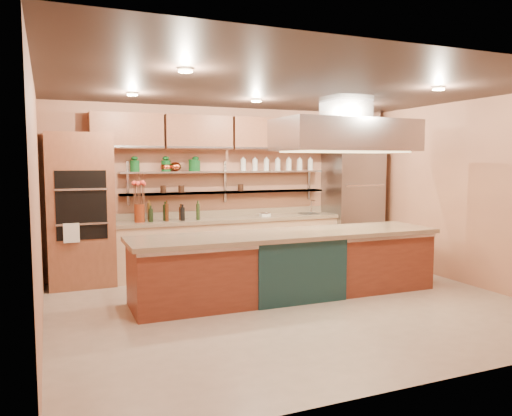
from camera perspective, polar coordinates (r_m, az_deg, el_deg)
name	(u,v)px	position (r m, az deg, el deg)	size (l,w,h in m)	color
floor	(292,306)	(6.67, 4.11, -11.13)	(6.00, 5.00, 0.02)	tan
ceiling	(293,88)	(6.46, 4.28, 13.53)	(6.00, 5.00, 0.02)	black
wall_back	(227,189)	(8.71, -3.31, 2.20)	(6.00, 0.04, 2.80)	#AC7051
wall_front	(431,220)	(4.34, 19.35, -1.33)	(6.00, 0.04, 2.80)	#AC7051
wall_left	(37,207)	(5.71, -23.70, 0.07)	(0.04, 5.00, 2.80)	#AC7051
wall_right	(469,193)	(8.22, 23.18, 1.58)	(0.04, 5.00, 2.80)	#AC7051
oven_stack	(80,210)	(7.92, -19.44, -0.24)	(0.95, 0.64, 2.30)	brown
refrigerator	(353,206)	(9.47, 10.98, 0.24)	(0.95, 0.72, 2.10)	gray
back_counter	(231,245)	(8.51, -2.92, -4.21)	(3.84, 0.64, 0.93)	tan
wall_shelf_lower	(227,192)	(8.57, -3.33, 1.81)	(3.60, 0.26, 0.03)	#A6A8AD
wall_shelf_upper	(227,172)	(8.55, -3.35, 4.15)	(3.60, 0.26, 0.03)	#A6A8AD
upper_cabinets	(230,133)	(8.54, -2.94, 8.51)	(4.60, 0.36, 0.55)	brown
range_hood	(345,135)	(7.32, 10.17, 8.17)	(2.00, 1.00, 0.45)	#A6A8AD
ceiling_downlights	(286,92)	(6.63, 3.47, 13.06)	(4.00, 2.80, 0.02)	#FFE5A5
island	(288,264)	(7.01, 3.70, -6.44)	(4.30, 0.93, 0.90)	brown
flower_vase	(140,213)	(7.99, -13.17, -0.58)	(0.16, 0.16, 0.28)	maroon
oil_bottle_cluster	(174,212)	(8.10, -9.35, -0.43)	(0.89, 0.25, 0.28)	black
kitchen_scale	(265,214)	(8.62, 1.04, -0.65)	(0.16, 0.12, 0.09)	silver
bar_faucet	(311,207)	(9.14, 6.32, 0.12)	(0.03, 0.03, 0.24)	white
copper_kettle	(175,167)	(8.30, -9.20, 4.69)	(0.19, 0.19, 0.15)	#B64D2A
green_canister	(193,165)	(8.37, -7.16, 4.86)	(0.16, 0.16, 0.19)	#0E4117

